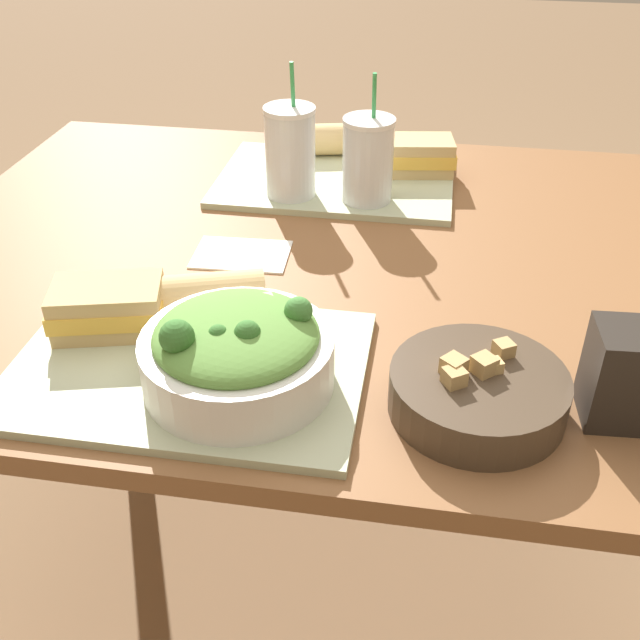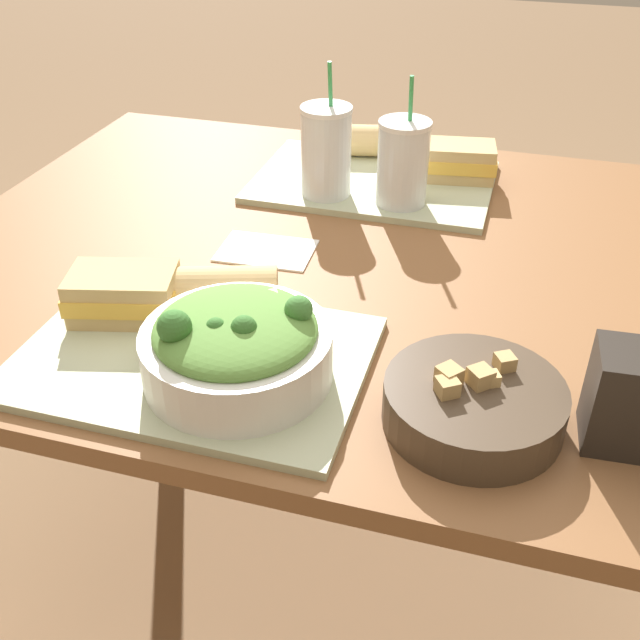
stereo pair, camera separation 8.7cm
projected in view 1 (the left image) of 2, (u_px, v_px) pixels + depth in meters
ground_plane at (317, 553)px, 1.60m from camera, size 12.00×12.00×0.00m
dining_table at (316, 298)px, 1.24m from camera, size 1.30×1.01×0.73m
tray_near at (189, 368)px, 0.92m from camera, size 0.43×0.30×0.01m
tray_far at (336, 180)px, 1.40m from camera, size 0.43×0.30×0.01m
salad_bowl at (237, 351)px, 0.87m from camera, size 0.23×0.23×0.11m
soup_bowl at (478, 391)px, 0.85m from camera, size 0.20×0.20×0.07m
sandwich_near at (108, 307)px, 0.97m from camera, size 0.16×0.12×0.06m
baguette_near at (213, 294)px, 1.00m from camera, size 0.15×0.10×0.06m
sandwich_far at (412, 155)px, 1.40m from camera, size 0.17×0.11×0.06m
baguette_far at (333, 139)px, 1.48m from camera, size 0.13×0.09×0.06m
drink_cup_dark at (290, 155)px, 1.29m from camera, size 0.09×0.09×0.23m
drink_cup_red at (368, 162)px, 1.28m from camera, size 0.09×0.09×0.22m
napkin_folded at (241, 254)px, 1.17m from camera, size 0.15×0.11×0.00m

